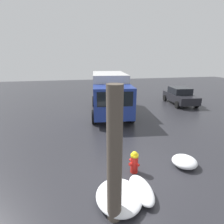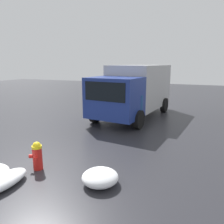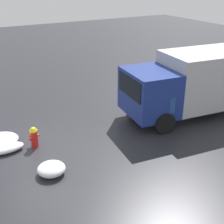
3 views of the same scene
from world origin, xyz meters
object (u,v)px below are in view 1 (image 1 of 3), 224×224
fire_hydrant (134,162)px  pedestrian (129,107)px  parked_car (180,96)px  tree_trunk (115,158)px  delivery_truck (110,92)px

fire_hydrant → pedestrian: pedestrian is taller
parked_car → pedestrian: bearing=35.8°
pedestrian → parked_car: (3.37, -5.94, -0.21)m
pedestrian → tree_trunk: bearing=-174.2°
delivery_truck → parked_car: bearing=-162.9°
tree_trunk → delivery_truck: tree_trunk is taller
tree_trunk → parked_car: 13.59m
parked_car → fire_hydrant: bearing=56.0°
delivery_truck → pedestrian: (-2.10, -0.85, -0.63)m
fire_hydrant → delivery_truck: size_ratio=0.13×
parked_car → tree_trunk: bearing=57.1°
pedestrian → parked_car: 6.83m
tree_trunk → fire_hydrant: bearing=-33.5°
tree_trunk → delivery_truck: size_ratio=0.52×
delivery_truck → fire_hydrant: bearing=91.7°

